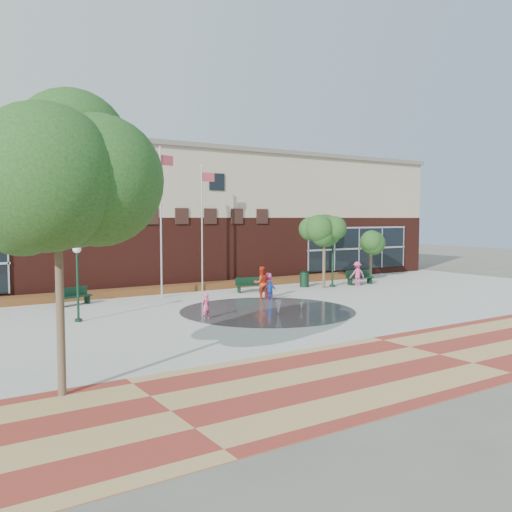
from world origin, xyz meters
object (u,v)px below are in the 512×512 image
flagpole_left (161,214)px  trash_can (304,279)px  child_splash (206,306)px  flagpole_right (203,221)px  tree_big_left (57,180)px  bench_left (74,300)px

flagpole_left → trash_can: bearing=-17.6°
child_splash → flagpole_right: bearing=-131.4°
tree_big_left → flagpole_right: bearing=52.1°
tree_big_left → bench_left: bearing=74.4°
trash_can → flagpole_right: bearing=164.6°
flagpole_left → flagpole_right: flagpole_left is taller
trash_can → flagpole_left: bearing=177.1°
child_splash → bench_left: bearing=-76.1°
child_splash → flagpole_left: bearing=-112.5°
flagpole_left → tree_big_left: 16.64m
bench_left → tree_big_left: size_ratio=0.26×
flagpole_left → child_splash: 8.15m
flagpole_right → flagpole_left: bearing=-158.3°
flagpole_left → trash_can: 10.51m
flagpole_left → tree_big_left: (-8.77, -14.12, 0.71)m
flagpole_right → trash_can: bearing=-15.4°
flagpole_right → child_splash: flagpole_right is taller
flagpole_left → flagpole_right: size_ratio=1.10×
flagpole_left → child_splash: (-0.95, -7.00, -4.08)m
bench_left → tree_big_left: bearing=-124.8°
flagpole_right → bench_left: size_ratio=3.98×
flagpole_left → bench_left: size_ratio=4.36×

